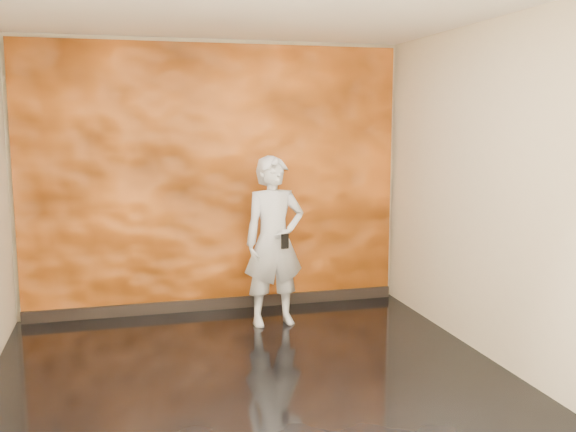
# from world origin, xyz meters

# --- Properties ---
(room) EXTENTS (4.02, 4.02, 2.81)m
(room) POSITION_xyz_m (0.00, 0.00, 1.40)
(room) COLOR black
(room) RESTS_ON ground
(feature_wall) EXTENTS (3.90, 0.06, 2.75)m
(feature_wall) POSITION_xyz_m (0.00, 1.96, 1.38)
(feature_wall) COLOR orange
(feature_wall) RESTS_ON ground
(baseboard) EXTENTS (3.90, 0.04, 0.12)m
(baseboard) POSITION_xyz_m (0.00, 1.92, 0.06)
(baseboard) COLOR black
(baseboard) RESTS_ON ground
(man) EXTENTS (0.63, 0.45, 1.65)m
(man) POSITION_xyz_m (0.47, 1.30, 0.83)
(man) COLOR #ABB0BC
(man) RESTS_ON ground
(phone) EXTENTS (0.08, 0.03, 0.14)m
(phone) POSITION_xyz_m (0.51, 1.04, 0.87)
(phone) COLOR black
(phone) RESTS_ON man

